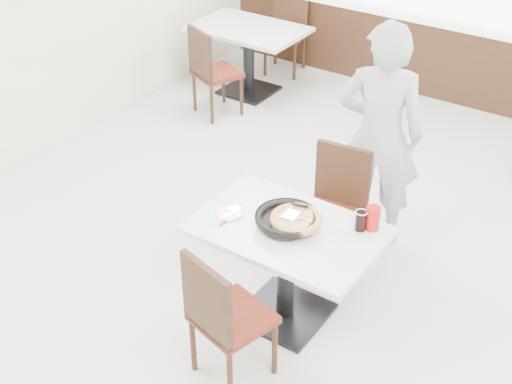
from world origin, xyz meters
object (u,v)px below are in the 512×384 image
Objects in this scene: cola_glass at (361,221)px; bg_table_left at (249,60)px; diner_person at (379,136)px; main_table at (286,273)px; chair_near at (233,315)px; pizza at (296,221)px; bg_chair_left_far at (285,33)px; red_cup at (373,218)px; bg_chair_left_near at (217,71)px; pizza_pan at (287,221)px; chair_far at (331,214)px; side_plate at (229,213)px.

cola_glass is 0.11× the size of bg_table_left.
diner_person reaches higher than cola_glass.
chair_near reaches higher than main_table.
diner_person is (-0.34, 0.95, 0.08)m from cola_glass.
pizza is 0.33× the size of bg_chair_left_far.
chair_near reaches higher than red_cup.
bg_chair_left_near is (0.03, -0.62, 0.10)m from bg_table_left.
chair_near and bg_chair_left_near have the same top height.
bg_chair_left_near is (-2.26, 2.87, 0.00)m from chair_near.
main_table and bg_table_left have the same top height.
pizza reaches higher than pizza_pan.
bg_table_left is 1.26× the size of bg_chair_left_near.
pizza_pan is 0.41× the size of bg_chair_left_far.
pizza_pan reaches higher than bg_table_left.
main_table is 0.71m from red_cup.
bg_table_left is at bearing 129.32° from pizza.
diner_person is at bearing 113.80° from red_cup.
bg_chair_left_near is at bearing 135.03° from main_table.
chair_far reaches higher than pizza_pan.
chair_far is (-0.03, 1.26, 0.00)m from chair_near.
red_cup is (0.40, 0.27, 0.02)m from pizza.
chair_near is at bearing -114.26° from cola_glass.
chair_near is at bearing 85.22° from chair_far.
bg_chair_left_far reaches higher than pizza_pan.
bg_table_left is (-2.68, 2.62, -0.44)m from cola_glass.
side_plate is at bearing 49.84° from diner_person.
bg_chair_left_far is (-2.25, 4.18, 0.00)m from chair_near.
chair_far is 0.71m from pizza.
chair_near is at bearing -115.92° from red_cup.
bg_chair_left_far is (0.03, 0.70, 0.10)m from bg_table_left.
bg_chair_left_near is 1.00× the size of bg_chair_left_far.
bg_chair_left_near is at bearing 142.69° from chair_near.
red_cup is (0.47, -0.35, 0.35)m from chair_far.
cola_glass reaches higher than pizza_pan.
bg_chair_left_far reaches higher than side_plate.
red_cup reaches higher than pizza.
chair_near is 1.00m from cola_glass.
main_table is at bearing -51.48° from bg_table_left.
pizza_pan is 4.21m from bg_chair_left_far.
red_cup is 0.09× the size of diner_person.
pizza is 1.78× the size of side_plate.
chair_near is at bearing -89.19° from main_table.
cola_glass is (0.35, 0.22, 0.00)m from pizza.
diner_person reaches higher than chair_near.
diner_person is 1.49× the size of bg_table_left.
chair_near is at bearing 67.79° from diner_person.
diner_person is at bearing 102.97° from chair_near.
chair_far is 7.31× the size of cola_glass.
main_table is at bearing 12.75° from side_plate.
chair_far is 5.32× the size of side_plate.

